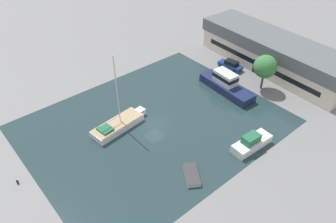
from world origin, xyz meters
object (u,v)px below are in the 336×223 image
(quay_tree_near_building, at_px, (265,67))
(warehouse_building, at_px, (274,53))
(cabin_boat, at_px, (252,143))
(parked_car, at_px, (231,65))
(sailboat_moored, at_px, (118,124))
(motor_cruiser, at_px, (226,84))
(small_dinghy, at_px, (192,175))

(quay_tree_near_building, bearing_deg, warehouse_building, 113.32)
(quay_tree_near_building, height_order, cabin_boat, quay_tree_near_building)
(parked_car, bearing_deg, quay_tree_near_building, -105.10)
(warehouse_building, relative_size, parked_car, 6.29)
(sailboat_moored, relative_size, cabin_boat, 1.88)
(sailboat_moored, bearing_deg, motor_cruiser, 72.77)
(sailboat_moored, relative_size, motor_cruiser, 1.09)
(quay_tree_near_building, height_order, small_dinghy, quay_tree_near_building)
(motor_cruiser, relative_size, cabin_boat, 1.73)
(parked_car, relative_size, cabin_boat, 0.77)
(motor_cruiser, bearing_deg, quay_tree_near_building, -29.81)
(warehouse_building, height_order, cabin_boat, warehouse_building)
(quay_tree_near_building, distance_m, motor_cruiser, 7.13)
(warehouse_building, xyz_separation_m, quay_tree_near_building, (3.24, -7.51, 1.26))
(parked_car, xyz_separation_m, cabin_boat, (16.31, -14.39, 0.01))
(quay_tree_near_building, relative_size, motor_cruiser, 0.58)
(parked_car, xyz_separation_m, small_dinghy, (14.74, -24.40, -0.58))
(cabin_boat, bearing_deg, quay_tree_near_building, 125.31)
(warehouse_building, distance_m, quay_tree_near_building, 8.27)
(quay_tree_near_building, xyz_separation_m, parked_car, (-8.05, 1.08, -3.53))
(sailboat_moored, xyz_separation_m, small_dinghy, (14.03, 1.80, -0.39))
(quay_tree_near_building, bearing_deg, small_dinghy, -73.98)
(parked_car, xyz_separation_m, sailboat_moored, (0.71, -26.20, -0.19))
(small_dinghy, bearing_deg, quay_tree_near_building, -130.96)
(sailboat_moored, bearing_deg, quay_tree_near_building, 67.25)
(warehouse_building, relative_size, small_dinghy, 7.40)
(cabin_boat, bearing_deg, motor_cruiser, 149.48)
(motor_cruiser, bearing_deg, parked_car, 38.94)
(sailboat_moored, distance_m, motor_cruiser, 20.16)
(warehouse_building, xyz_separation_m, sailboat_moored, (-4.10, -32.63, -2.46))
(warehouse_building, distance_m, cabin_boat, 23.89)
(warehouse_building, bearing_deg, quay_tree_near_building, -64.14)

